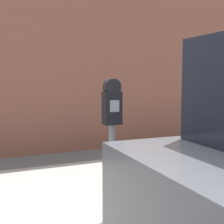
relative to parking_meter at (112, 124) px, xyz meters
The scene contains 2 objects.
sidewalk 1.49m from the parking_meter, 118.63° to the left, with size 24.00×2.80×0.11m.
parking_meter is the anchor object (origin of this frame).
Camera 1 is at (-0.80, -1.62, 1.58)m, focal length 50.00 mm.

